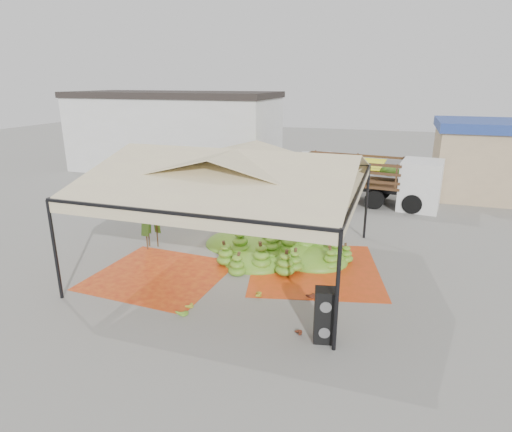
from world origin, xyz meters
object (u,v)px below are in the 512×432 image
(banana_heap, at_px, (276,237))
(vendor, at_px, (315,206))
(speaker_stack, at_px, (325,315))
(truck_left, at_px, (281,169))
(truck_right, at_px, (374,175))

(banana_heap, bearing_deg, vendor, 77.60)
(speaker_stack, xyz_separation_m, truck_left, (-4.94, 13.95, 0.65))
(banana_heap, distance_m, vendor, 3.55)
(speaker_stack, bearing_deg, truck_right, 76.77)
(truck_left, bearing_deg, banana_heap, -91.39)
(banana_heap, distance_m, truck_left, 9.27)
(vendor, xyz_separation_m, truck_right, (2.14, 4.73, 0.54))
(speaker_stack, xyz_separation_m, truck_right, (0.24, 13.18, 0.78))
(banana_heap, relative_size, truck_right, 0.81)
(truck_right, bearing_deg, banana_heap, -102.66)
(vendor, height_order, truck_left, truck_left)
(truck_left, height_order, truck_right, truck_right)
(truck_left, bearing_deg, truck_right, -24.12)
(vendor, distance_m, truck_right, 5.22)
(vendor, height_order, truck_right, truck_right)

